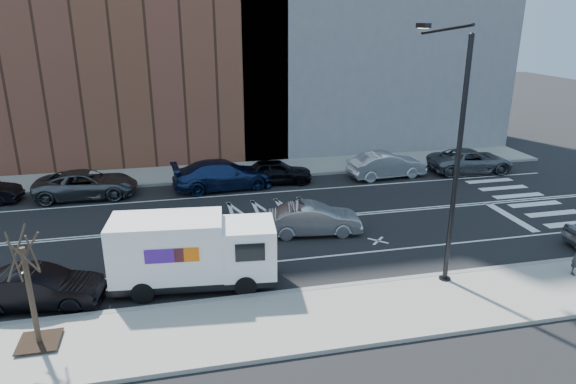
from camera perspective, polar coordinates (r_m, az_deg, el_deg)
name	(u,v)px	position (r m, az deg, el deg)	size (l,w,h in m)	color
ground	(236,225)	(24.95, -5.85, -3.62)	(120.00, 120.00, 0.00)	black
sidewalk_near	(269,324)	(17.18, -2.09, -14.48)	(44.00, 3.60, 0.15)	gray
sidewalk_far	(218,172)	(33.19, -7.74, 2.23)	(44.00, 3.60, 0.15)	gray
curb_near	(260,296)	(18.68, -3.14, -11.47)	(44.00, 0.25, 0.17)	gray
curb_far	(221,180)	(31.47, -7.44, 1.32)	(44.00, 0.25, 0.17)	gray
crosswalk	(526,200)	(30.98, 24.96, -0.79)	(3.00, 14.00, 0.01)	white
road_markings	(236,224)	(24.95, -5.85, -3.61)	(40.00, 8.60, 0.01)	white
streetlight	(451,149)	(19.16, 17.71, 4.59)	(0.44, 4.02, 9.34)	black
street_tree	(33,306)	(17.20, -26.50, -11.29)	(1.20, 1.20, 3.75)	black
fedex_van	(192,251)	(19.11, -10.60, -6.46)	(6.17, 2.62, 2.74)	black
far_parked_c	(86,184)	(30.39, -21.50, 0.81)	(2.50, 5.42, 1.51)	#4D5054
far_parked_d	(223,175)	(29.96, -7.24, 1.93)	(2.35, 5.78, 1.68)	navy
far_parked_e	(276,172)	(30.70, -1.34, 2.28)	(1.72, 4.27, 1.45)	black
far_parked_f	(387,165)	(32.40, 10.92, 2.96)	(1.68, 4.82, 1.59)	silver
far_parked_g	(471,161)	(35.01, 19.63, 3.30)	(2.46, 5.34, 1.48)	#575A60
driving_sedan	(313,219)	(23.58, 2.84, -3.03)	(1.52, 4.35, 1.43)	#99989D
near_parked_rear_a	(38,288)	(19.82, -26.00, -9.60)	(1.49, 4.28, 1.41)	black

